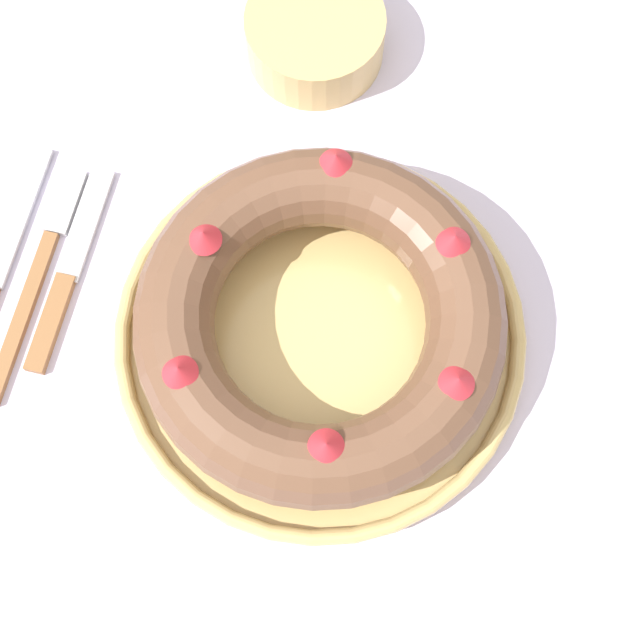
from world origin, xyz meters
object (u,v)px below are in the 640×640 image
object	(u,v)px
fork	(41,264)
side_bowl	(315,36)
bundt_cake	(320,320)
serving_dish	(320,336)
cake_knife	(64,284)

from	to	relation	value
fork	side_bowl	size ratio (longest dim) A/B	1.71
bundt_cake	fork	distance (m)	0.24
serving_dish	side_bowl	xyz separation A→B (m)	(-0.07, 0.26, 0.01)
fork	serving_dish	bearing A→B (deg)	-5.97
cake_knife	side_bowl	xyz separation A→B (m)	(0.15, 0.26, 0.02)
cake_knife	side_bowl	bearing A→B (deg)	61.80
serving_dish	side_bowl	distance (m)	0.27
bundt_cake	side_bowl	size ratio (longest dim) A/B	2.31
fork	side_bowl	world-z (taller)	side_bowl
cake_knife	side_bowl	size ratio (longest dim) A/B	1.53
fork	side_bowl	xyz separation A→B (m)	(0.17, 0.25, 0.02)
serving_dish	cake_knife	bearing A→B (deg)	-179.06
bundt_cake	fork	size ratio (longest dim) A/B	1.35
serving_dish	bundt_cake	world-z (taller)	bundt_cake
serving_dish	side_bowl	size ratio (longest dim) A/B	2.67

